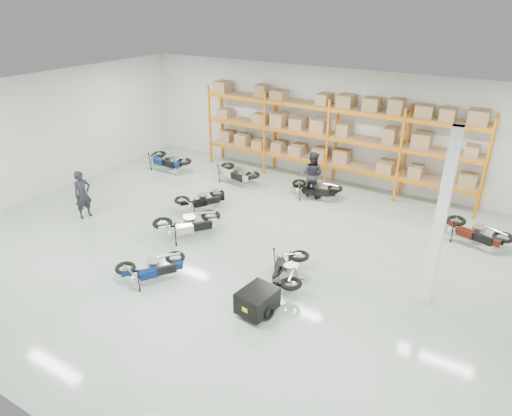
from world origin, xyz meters
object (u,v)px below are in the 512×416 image
Objects in this scene: moto_blue_centre at (152,264)px; person_back at (313,174)px; moto_black_far_left at (202,196)px; trailer at (257,301)px; moto_back_d at (476,228)px; moto_silver_left at (188,220)px; moto_back_c at (316,186)px; moto_back_a at (167,157)px; moto_touring_right at (288,265)px; person_left at (83,195)px; moto_back_b at (236,170)px.

person_back is at bearing -64.45° from moto_blue_centre.
moto_black_far_left is 0.93× the size of person_back.
moto_blue_centre reaches higher than trailer.
person_back reaches higher than moto_blue_centre.
moto_black_far_left is 9.06m from moto_back_d.
moto_silver_left reaches higher than moto_back_d.
moto_back_c reaches higher than moto_blue_centre.
moto_blue_centre is at bearing 150.56° from moto_back_d.
moto_back_a is at bearing -3.91° from moto_silver_left.
moto_black_far_left is 0.97× the size of moto_back_c.
person_back reaches higher than moto_silver_left.
trailer is at bearing 165.93° from moto_back_d.
moto_black_far_left is 4.47m from moto_back_a.
person_left is (-7.84, -0.12, 0.34)m from moto_touring_right.
person_left reaches higher than trailer.
moto_back_d is (9.13, -0.43, -0.01)m from moto_back_b.
person_back is (-5.88, 0.77, 0.34)m from moto_back_d.
moto_touring_right is at bearing -122.32° from moto_back_b.
moto_back_d is (12.49, -0.09, -0.05)m from moto_back_a.
moto_back_b is 9.14m from moto_back_d.
moto_black_far_left is 5.35m from moto_touring_right.
person_back is (6.61, 0.68, 0.30)m from moto_back_a.
moto_silver_left is 2.01m from moto_black_far_left.
moto_back_c is at bearing 151.77° from person_back.
moto_back_b is 3.47m from moto_back_c.
moto_silver_left is 1.08× the size of moto_back_d.
moto_touring_right is (3.18, 1.80, 0.01)m from moto_blue_centre.
moto_back_d reaches higher than trailer.
moto_silver_left is (-0.71, 2.45, 0.08)m from moto_blue_centre.
moto_back_c is at bearing -79.05° from moto_back_a.
moto_blue_centre is at bearing 83.94° from person_back.
person_back is at bearing 112.17° from trailer.
trailer is 7.99m from person_left.
person_left is at bearing 122.71° from moto_back_c.
moto_black_far_left is at bearing -40.24° from person_left.
moto_back_c is at bearing -73.16° from moto_back_b.
moto_back_b is (-0.38, 2.78, 0.05)m from moto_black_far_left.
moto_silver_left is at bearing 135.74° from moto_back_d.
trailer is at bearing 108.55° from person_back.
moto_black_far_left is 4.05m from person_left.
moto_back_d is at bearing 32.77° from moto_touring_right.
moto_back_d is at bearing -79.34° from moto_back_b.
person_left is at bearing 166.52° from moto_back_b.
moto_back_b is 6.02m from person_left.
moto_black_far_left is 1.03× the size of trailer.
moto_silver_left is 5.35m from person_back.
person_back is at bearing -101.43° from moto_black_far_left.
moto_silver_left is at bearing -38.22° from moto_blue_centre.
moto_back_b is at bearing -77.95° from moto_back_a.
moto_black_far_left is at bearing -116.83° from moto_back_a.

